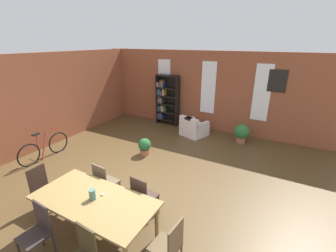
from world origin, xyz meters
TOP-DOWN VIEW (x-y plane):
  - ground_plane at (0.00, 0.00)m, footprint 11.93×11.93m
  - back_wall_brick at (0.00, 4.65)m, footprint 9.12×0.12m
  - left_wall_brick at (-4.12, 0.00)m, footprint 0.12×10.18m
  - window_pane_0 at (-1.90, 4.58)m, footprint 0.55×0.02m
  - window_pane_1 at (0.00, 4.58)m, footprint 0.55×0.02m
  - window_pane_2 at (1.90, 4.58)m, footprint 0.55×0.02m
  - dining_table at (0.11, -1.43)m, footprint 2.17×1.04m
  - vase_on_table at (0.09, -1.43)m, footprint 0.11×0.11m
  - tealight_candle_0 at (0.16, -1.28)m, footprint 0.04×0.04m
  - dining_chair_near_left at (-0.38, -2.17)m, footprint 0.42×0.42m
  - dining_chair_far_right at (0.59, -0.68)m, footprint 0.44×0.44m
  - dining_chair_far_left at (-0.39, -0.68)m, footprint 0.43×0.43m
  - dining_chair_head_left at (-1.35, -1.43)m, footprint 0.41×0.41m
  - dining_chair_head_right at (1.57, -1.43)m, footprint 0.43×0.43m
  - bookshelf_tall at (-1.70, 4.39)m, footprint 0.95×0.34m
  - armchair_white at (-0.17, 3.69)m, footprint 1.01×1.01m
  - bicycle_second at (-3.36, -0.05)m, footprint 0.44×1.62m
  - potted_plant_by_shelf at (-0.90, 1.57)m, footprint 0.39×0.39m
  - potted_plant_corner at (1.51, 3.90)m, footprint 0.52×0.52m
  - framed_picture at (2.31, 4.57)m, footprint 0.56×0.03m

SIDE VIEW (x-z plane):
  - ground_plane at x=0.00m, z-range 0.00..0.00m
  - potted_plant_by_shelf at x=-0.90m, z-range 0.02..0.53m
  - armchair_white at x=-0.17m, z-range -0.10..0.65m
  - bicycle_second at x=-3.36m, z-range -0.10..0.77m
  - potted_plant_corner at x=1.51m, z-range 0.03..0.69m
  - dining_chair_near_left at x=-0.38m, z-range 0.04..0.99m
  - dining_chair_far_right at x=0.59m, z-range 0.04..0.99m
  - dining_chair_far_left at x=-0.39m, z-range 0.04..0.99m
  - dining_chair_head_left at x=-1.35m, z-range 0.04..0.99m
  - dining_chair_head_right at x=1.57m, z-range 0.04..0.99m
  - dining_table at x=0.11m, z-range 0.31..1.09m
  - tealight_candle_0 at x=0.16m, z-range 0.77..0.81m
  - vase_on_table at x=0.09m, z-range 0.77..0.96m
  - bookshelf_tall at x=-1.70m, z-range 0.01..2.04m
  - back_wall_brick at x=0.00m, z-range 0.00..2.97m
  - left_wall_brick at x=-4.12m, z-range 0.00..2.97m
  - window_pane_0 at x=-1.90m, z-range 0.67..2.60m
  - window_pane_1 at x=0.00m, z-range 0.67..2.60m
  - window_pane_2 at x=1.90m, z-range 0.67..2.60m
  - framed_picture at x=2.31m, z-range 1.72..2.44m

